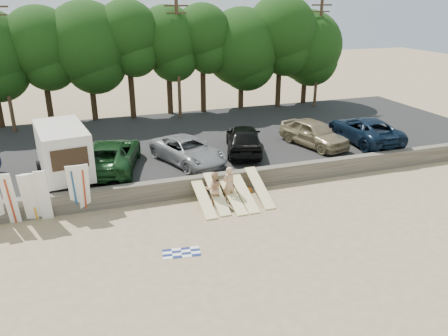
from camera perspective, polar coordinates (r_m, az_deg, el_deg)
The scene contains 27 objects.
ground at distance 20.20m, azimuth -0.49°, elevation -6.71°, with size 120.00×120.00×0.00m, color tan.
seawall at distance 22.57m, azimuth -2.90°, elevation -2.20°, with size 44.00×0.50×1.00m, color #6B6356.
parking_lot at distance 29.45m, azimuth -6.97°, elevation 3.04°, with size 44.00×14.50×0.70m, color #282828.
treeline at distance 35.11m, azimuth -9.15°, elevation 15.90°, with size 33.59×6.61×9.21m.
utility_poles at distance 34.04m, azimuth -6.02°, elevation 14.31°, with size 25.80×0.26×9.00m.
box_trailer at distance 23.65m, azimuth -20.27°, elevation 2.19°, with size 3.06×4.71×2.82m.
car_1 at distance 24.62m, azimuth -14.51°, elevation 1.68°, with size 2.69×5.83×1.62m, color #143718.
car_2 at distance 24.86m, azimuth -4.69°, elevation 2.28°, with size 2.39×5.18×1.44m, color gray.
car_3 at distance 26.46m, azimuth 2.60°, elevation 3.86°, with size 2.06×5.12×1.74m, color black.
car_4 at distance 28.25m, azimuth 11.64°, elevation 4.49°, with size 1.97×4.90×1.67m, color #877756.
car_5 at distance 29.95m, azimuth 17.85°, elevation 4.80°, with size 2.70×5.85×1.62m, color black.
surfboard_upright_2 at distance 21.33m, azimuth -26.16°, elevation -3.64°, with size 0.50×0.06×2.60m, color white.
surfboard_upright_3 at distance 21.17m, azimuth -24.23°, elevation -3.59°, with size 0.50×0.06×2.60m, color white.
surfboard_upright_4 at distance 21.19m, azimuth -23.77°, elevation -3.48°, with size 0.50×0.06×2.60m, color white.
surfboard_upright_5 at distance 21.07m, azimuth -22.49°, elevation -3.35°, with size 0.50×0.06×2.60m, color white.
surfboard_upright_6 at distance 21.22m, azimuth -18.96°, elevation -2.70°, with size 0.50×0.06×2.60m, color white.
surfboard_upright_7 at distance 21.18m, azimuth -17.80°, elevation -2.59°, with size 0.50×0.06×2.60m, color white.
surfboard_low_0 at distance 21.17m, azimuth -2.73°, elevation -3.90°, with size 0.56×3.00×0.07m, color #FFEEA0.
surfboard_low_1 at distance 21.37m, azimuth -0.98°, elevation -3.34°, with size 0.56×3.00×0.07m, color #FFEEA0.
surfboard_low_2 at distance 21.55m, azimuth 1.11°, elevation -3.64°, with size 0.56×3.00×0.07m, color #FFEEA0.
surfboard_low_3 at distance 21.69m, azimuth 2.63°, elevation -3.24°, with size 0.56×3.00×0.07m, color #FFEEA0.
surfboard_low_4 at distance 22.07m, azimuth 4.68°, elevation -2.54°, with size 0.56×3.00×0.07m, color #FFEEA0.
beachgoer_a at distance 21.52m, azimuth 0.63°, elevation -2.15°, with size 0.67×0.44×1.85m, color tan.
beachgoer_b at distance 21.21m, azimuth -1.34°, elevation -2.70°, with size 0.84×0.65×1.73m, color tan.
cooler at distance 22.03m, azimuth -3.01°, elevation -3.78°, with size 0.38×0.30×0.32m, color #299653.
gear_bag at distance 22.91m, azimuth 3.18°, elevation -2.91°, with size 0.30×0.25×0.22m, color #CA6A17.
beach_towel at distance 17.82m, azimuth -5.57°, elevation -10.95°, with size 1.50×1.50×0.00m, color white.
Camera 1 is at (-5.62, -16.94, 9.47)m, focal length 35.00 mm.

